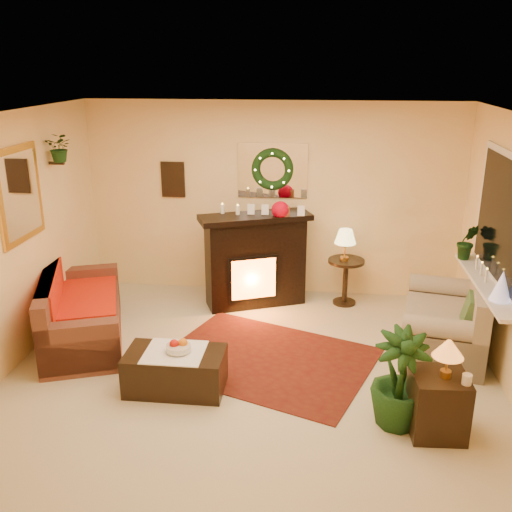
# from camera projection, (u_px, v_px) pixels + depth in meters

# --- Properties ---
(floor) EXTENTS (5.00, 5.00, 0.00)m
(floor) POSITION_uv_depth(u_px,v_px,m) (252.00, 371.00, 5.95)
(floor) COLOR beige
(floor) RESTS_ON ground
(ceiling) EXTENTS (5.00, 5.00, 0.00)m
(ceiling) POSITION_uv_depth(u_px,v_px,m) (251.00, 116.00, 5.11)
(ceiling) COLOR white
(ceiling) RESTS_ON ground
(wall_back) EXTENTS (5.00, 5.00, 0.00)m
(wall_back) POSITION_uv_depth(u_px,v_px,m) (272.00, 200.00, 7.65)
(wall_back) COLOR #EFD88C
(wall_back) RESTS_ON ground
(wall_front) EXTENTS (5.00, 5.00, 0.00)m
(wall_front) POSITION_uv_depth(u_px,v_px,m) (206.00, 372.00, 3.42)
(wall_front) COLOR #EFD88C
(wall_front) RESTS_ON ground
(wall_left) EXTENTS (4.50, 4.50, 0.00)m
(wall_left) POSITION_uv_depth(u_px,v_px,m) (9.00, 244.00, 5.81)
(wall_left) COLOR #EFD88C
(wall_left) RESTS_ON ground
(area_rug) EXTENTS (2.59, 2.28, 0.01)m
(area_rug) POSITION_uv_depth(u_px,v_px,m) (266.00, 359.00, 6.17)
(area_rug) COLOR #590708
(area_rug) RESTS_ON floor
(sofa) EXTENTS (1.41, 2.03, 0.80)m
(sofa) POSITION_uv_depth(u_px,v_px,m) (82.00, 304.00, 6.53)
(sofa) COLOR brown
(sofa) RESTS_ON floor
(red_throw) EXTENTS (0.81, 1.32, 0.02)m
(red_throw) POSITION_uv_depth(u_px,v_px,m) (80.00, 296.00, 6.70)
(red_throw) COLOR red
(red_throw) RESTS_ON sofa
(fireplace) EXTENTS (1.32, 0.86, 1.16)m
(fireplace) POSITION_uv_depth(u_px,v_px,m) (255.00, 265.00, 7.44)
(fireplace) COLOR black
(fireplace) RESTS_ON floor
(poinsettia) EXTENTS (0.22, 0.22, 0.22)m
(poinsettia) POSITION_uv_depth(u_px,v_px,m) (280.00, 210.00, 7.13)
(poinsettia) COLOR #B30016
(poinsettia) RESTS_ON fireplace
(mantel_candle_a) EXTENTS (0.05, 0.05, 0.16)m
(mantel_candle_a) POSITION_uv_depth(u_px,v_px,m) (222.00, 211.00, 7.26)
(mantel_candle_a) COLOR white
(mantel_candle_a) RESTS_ON fireplace
(mantel_candle_b) EXTENTS (0.05, 0.05, 0.16)m
(mantel_candle_b) POSITION_uv_depth(u_px,v_px,m) (238.00, 212.00, 7.20)
(mantel_candle_b) COLOR beige
(mantel_candle_b) RESTS_ON fireplace
(mantel_mirror) EXTENTS (0.92, 0.02, 0.72)m
(mantel_mirror) POSITION_uv_depth(u_px,v_px,m) (273.00, 171.00, 7.50)
(mantel_mirror) COLOR white
(mantel_mirror) RESTS_ON wall_back
(wreath) EXTENTS (0.55, 0.11, 0.55)m
(wreath) POSITION_uv_depth(u_px,v_px,m) (272.00, 170.00, 7.45)
(wreath) COLOR #194719
(wreath) RESTS_ON wall_back
(wall_art) EXTENTS (0.32, 0.03, 0.48)m
(wall_art) POSITION_uv_depth(u_px,v_px,m) (173.00, 179.00, 7.70)
(wall_art) COLOR #381E11
(wall_art) RESTS_ON wall_back
(gold_mirror) EXTENTS (0.03, 0.84, 1.00)m
(gold_mirror) POSITION_uv_depth(u_px,v_px,m) (20.00, 194.00, 5.94)
(gold_mirror) COLOR gold
(gold_mirror) RESTS_ON wall_left
(hanging_plant) EXTENTS (0.33, 0.28, 0.36)m
(hanging_plant) POSITION_uv_depth(u_px,v_px,m) (61.00, 162.00, 6.56)
(hanging_plant) COLOR #194719
(hanging_plant) RESTS_ON wall_left
(loveseat) EXTENTS (1.10, 1.58, 0.84)m
(loveseat) POSITION_uv_depth(u_px,v_px,m) (445.00, 313.00, 6.32)
(loveseat) COLOR #A59687
(loveseat) RESTS_ON floor
(window_frame) EXTENTS (0.03, 1.86, 1.36)m
(window_frame) POSITION_uv_depth(u_px,v_px,m) (505.00, 221.00, 5.70)
(window_frame) COLOR white
(window_frame) RESTS_ON wall_right
(window_glass) EXTENTS (0.02, 1.70, 1.22)m
(window_glass) POSITION_uv_depth(u_px,v_px,m) (503.00, 221.00, 5.70)
(window_glass) COLOR black
(window_glass) RESTS_ON wall_right
(window_sill) EXTENTS (0.22, 1.86, 0.04)m
(window_sill) POSITION_uv_depth(u_px,v_px,m) (485.00, 284.00, 5.93)
(window_sill) COLOR white
(window_sill) RESTS_ON wall_right
(mini_tree) EXTENTS (0.20, 0.20, 0.30)m
(mini_tree) POSITION_uv_depth(u_px,v_px,m) (502.00, 286.00, 5.42)
(mini_tree) COLOR white
(mini_tree) RESTS_ON window_sill
(sill_plant) EXTENTS (0.30, 0.24, 0.55)m
(sill_plant) POSITION_uv_depth(u_px,v_px,m) (467.00, 243.00, 6.55)
(sill_plant) COLOR #25511C
(sill_plant) RESTS_ON window_sill
(side_table_round) EXTENTS (0.52, 0.52, 0.62)m
(side_table_round) POSITION_uv_depth(u_px,v_px,m) (345.00, 281.00, 7.51)
(side_table_round) COLOR black
(side_table_round) RESTS_ON floor
(lamp_cream) EXTENTS (0.28, 0.28, 0.42)m
(lamp_cream) POSITION_uv_depth(u_px,v_px,m) (345.00, 241.00, 7.30)
(lamp_cream) COLOR #FFEA8E
(lamp_cream) RESTS_ON side_table_round
(end_table_square) EXTENTS (0.48, 0.48, 0.56)m
(end_table_square) POSITION_uv_depth(u_px,v_px,m) (437.00, 405.00, 4.89)
(end_table_square) COLOR black
(end_table_square) RESTS_ON floor
(lamp_tiffany) EXTENTS (0.26, 0.26, 0.38)m
(lamp_tiffany) POSITION_uv_depth(u_px,v_px,m) (447.00, 357.00, 4.72)
(lamp_tiffany) COLOR #FFAE15
(lamp_tiffany) RESTS_ON end_table_square
(coffee_table) EXTENTS (0.96, 0.53, 0.40)m
(coffee_table) POSITION_uv_depth(u_px,v_px,m) (176.00, 370.00, 5.56)
(coffee_table) COLOR #391F0B
(coffee_table) RESTS_ON floor
(fruit_bowl) EXTENTS (0.24, 0.24, 0.06)m
(fruit_bowl) POSITION_uv_depth(u_px,v_px,m) (178.00, 348.00, 5.49)
(fruit_bowl) COLOR silver
(fruit_bowl) RESTS_ON coffee_table
(floor_palm) EXTENTS (1.81, 1.81, 2.69)m
(floor_palm) POSITION_uv_depth(u_px,v_px,m) (400.00, 379.00, 4.95)
(floor_palm) COLOR black
(floor_palm) RESTS_ON floor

